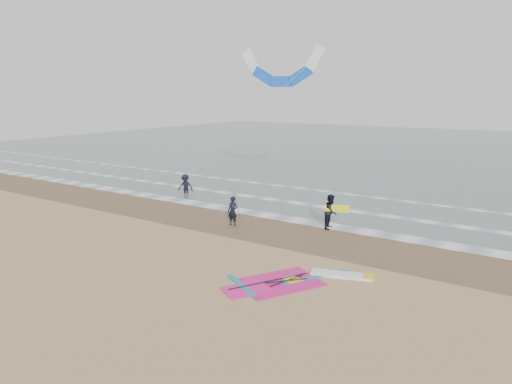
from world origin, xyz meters
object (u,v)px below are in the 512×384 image
Objects in this scene: windsurf_rig at (297,281)px; person_walking at (331,212)px; person_standing at (233,211)px; person_wading at (185,182)px; surf_kite at (281,71)px.

windsurf_rig is 7.70m from person_walking.
person_standing is 5.40m from person_walking.
person_walking reaches higher than windsurf_rig.
surf_kite reaches higher than person_wading.
person_walking is at bearing -44.22° from surf_kite.
surf_kite reaches higher than person_walking.
windsurf_rig is 2.75× the size of person_walking.
windsurf_rig is 19.27m from surf_kite.
person_walking is at bearing -29.59° from person_wading.
surf_kite reaches higher than windsurf_rig.
person_wading is at bearing 73.29° from person_walking.
surf_kite is (-7.28, 7.08, 7.87)m from person_walking.
person_walking is 12.75m from person_wading.
person_walking is 12.85m from surf_kite.
person_wading is 10.62m from surf_kite.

